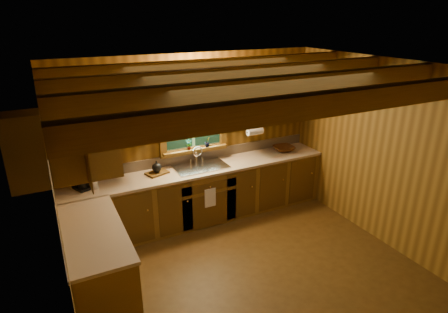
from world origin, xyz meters
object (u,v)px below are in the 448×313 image
Objects in this scene: sink at (201,170)px; cutting_board at (157,173)px; wicker_basket at (284,149)px; coffee_maker at (81,176)px.

sink is 0.69m from cutting_board.
sink is at bearing -179.35° from wicker_basket.
sink reaches higher than wicker_basket.
sink is 2.32× the size of wicker_basket.
sink is 2.64× the size of cutting_board.
coffee_maker is 1.14× the size of cutting_board.
cutting_board is 0.88× the size of wicker_basket.
sink is 1.75m from coffee_maker.
wicker_basket is at bearing -19.38° from cutting_board.
coffee_maker reaches higher than wicker_basket.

